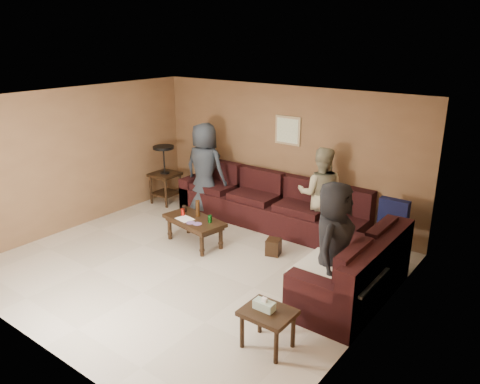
{
  "coord_description": "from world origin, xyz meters",
  "views": [
    {
      "loc": [
        4.45,
        -4.69,
        3.38
      ],
      "look_at": [
        0.25,
        0.85,
        1.0
      ],
      "focal_mm": 35.0,
      "sensor_mm": 36.0,
      "label": 1
    }
  ],
  "objects_px": {
    "person_left": "(205,168)",
    "person_right": "(333,244)",
    "coffee_table": "(194,222)",
    "person_middle": "(320,194)",
    "end_table_left": "(165,174)",
    "waste_bin": "(273,247)",
    "side_table_right": "(267,316)",
    "sectional_sofa": "(291,227)"
  },
  "relations": [
    {
      "from": "coffee_table",
      "to": "end_table_left",
      "type": "bearing_deg",
      "value": 148.44
    },
    {
      "from": "end_table_left",
      "to": "side_table_right",
      "type": "xyz_separation_m",
      "value": [
        4.34,
        -2.66,
        -0.23
      ]
    },
    {
      "from": "sectional_sofa",
      "to": "waste_bin",
      "type": "relative_size",
      "value": 17.75
    },
    {
      "from": "sectional_sofa",
      "to": "side_table_right",
      "type": "distance_m",
      "value": 2.74
    },
    {
      "from": "side_table_right",
      "to": "person_middle",
      "type": "relative_size",
      "value": 0.38
    },
    {
      "from": "side_table_right",
      "to": "person_middle",
      "type": "xyz_separation_m",
      "value": [
        -0.96,
        3.0,
        0.4
      ]
    },
    {
      "from": "waste_bin",
      "to": "side_table_right",
      "type": "bearing_deg",
      "value": -58.54
    },
    {
      "from": "person_middle",
      "to": "person_right",
      "type": "height_order",
      "value": "person_right"
    },
    {
      "from": "side_table_right",
      "to": "person_middle",
      "type": "bearing_deg",
      "value": 107.69
    },
    {
      "from": "coffee_table",
      "to": "person_right",
      "type": "relative_size",
      "value": 0.7
    },
    {
      "from": "coffee_table",
      "to": "person_right",
      "type": "xyz_separation_m",
      "value": [
        2.63,
        -0.26,
        0.45
      ]
    },
    {
      "from": "person_left",
      "to": "person_right",
      "type": "relative_size",
      "value": 1.06
    },
    {
      "from": "coffee_table",
      "to": "person_left",
      "type": "bearing_deg",
      "value": 124.11
    },
    {
      "from": "sectional_sofa",
      "to": "side_table_right",
      "type": "xyz_separation_m",
      "value": [
        1.19,
        -2.47,
        0.08
      ]
    },
    {
      "from": "side_table_right",
      "to": "person_left",
      "type": "height_order",
      "value": "person_left"
    },
    {
      "from": "person_left",
      "to": "person_right",
      "type": "bearing_deg",
      "value": 150.22
    },
    {
      "from": "person_left",
      "to": "person_middle",
      "type": "xyz_separation_m",
      "value": [
        2.39,
        0.22,
        -0.08
      ]
    },
    {
      "from": "end_table_left",
      "to": "person_left",
      "type": "height_order",
      "value": "person_left"
    },
    {
      "from": "sectional_sofa",
      "to": "person_right",
      "type": "height_order",
      "value": "person_right"
    },
    {
      "from": "person_left",
      "to": "person_right",
      "type": "height_order",
      "value": "person_left"
    },
    {
      "from": "sectional_sofa",
      "to": "person_middle",
      "type": "height_order",
      "value": "person_middle"
    },
    {
      "from": "person_right",
      "to": "side_table_right",
      "type": "bearing_deg",
      "value": 164.54
    },
    {
      "from": "waste_bin",
      "to": "person_right",
      "type": "height_order",
      "value": "person_right"
    },
    {
      "from": "coffee_table",
      "to": "side_table_right",
      "type": "relative_size",
      "value": 1.89
    },
    {
      "from": "coffee_table",
      "to": "end_table_left",
      "type": "xyz_separation_m",
      "value": [
        -1.84,
        1.13,
        0.25
      ]
    },
    {
      "from": "side_table_right",
      "to": "person_left",
      "type": "xyz_separation_m",
      "value": [
        -3.34,
        2.78,
        0.48
      ]
    },
    {
      "from": "sectional_sofa",
      "to": "end_table_left",
      "type": "xyz_separation_m",
      "value": [
        -3.15,
        0.19,
        0.31
      ]
    },
    {
      "from": "waste_bin",
      "to": "person_middle",
      "type": "xyz_separation_m",
      "value": [
        0.26,
        1.01,
        0.67
      ]
    },
    {
      "from": "sectional_sofa",
      "to": "end_table_left",
      "type": "relative_size",
      "value": 3.85
    },
    {
      "from": "sectional_sofa",
      "to": "side_table_right",
      "type": "height_order",
      "value": "sectional_sofa"
    },
    {
      "from": "end_table_left",
      "to": "waste_bin",
      "type": "relative_size",
      "value": 4.61
    },
    {
      "from": "end_table_left",
      "to": "person_left",
      "type": "relative_size",
      "value": 0.68
    },
    {
      "from": "person_left",
      "to": "sectional_sofa",
      "type": "bearing_deg",
      "value": 165.55
    },
    {
      "from": "sectional_sofa",
      "to": "end_table_left",
      "type": "height_order",
      "value": "end_table_left"
    },
    {
      "from": "coffee_table",
      "to": "person_left",
      "type": "relative_size",
      "value": 0.65
    },
    {
      "from": "waste_bin",
      "to": "end_table_left",
      "type": "bearing_deg",
      "value": 167.85
    },
    {
      "from": "sectional_sofa",
      "to": "person_left",
      "type": "height_order",
      "value": "person_left"
    },
    {
      "from": "person_left",
      "to": "person_middle",
      "type": "distance_m",
      "value": 2.4
    },
    {
      "from": "coffee_table",
      "to": "person_middle",
      "type": "xyz_separation_m",
      "value": [
        1.54,
        1.47,
        0.42
      ]
    },
    {
      "from": "person_left",
      "to": "person_middle",
      "type": "height_order",
      "value": "person_left"
    },
    {
      "from": "coffee_table",
      "to": "person_middle",
      "type": "height_order",
      "value": "person_middle"
    },
    {
      "from": "waste_bin",
      "to": "person_left",
      "type": "height_order",
      "value": "person_left"
    }
  ]
}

